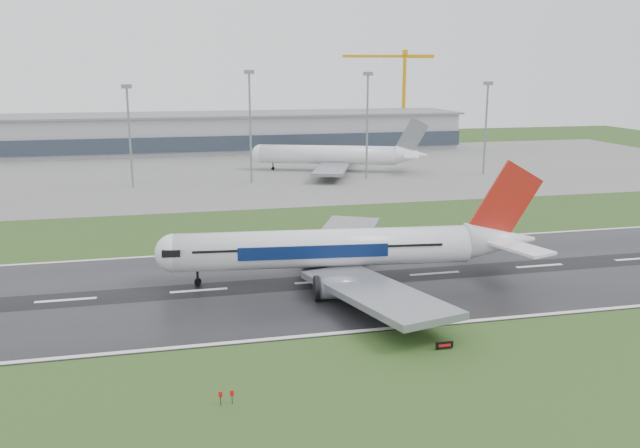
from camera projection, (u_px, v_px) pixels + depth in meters
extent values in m
plane|color=#274519|center=(199.00, 291.00, 105.47)|extent=(520.00, 520.00, 0.00)
cube|color=black|center=(199.00, 291.00, 105.45)|extent=(400.00, 45.00, 0.10)
cube|color=slate|center=(180.00, 173.00, 224.03)|extent=(400.00, 130.00, 0.08)
cube|color=gray|center=(176.00, 134.00, 279.24)|extent=(240.00, 36.00, 15.00)
cylinder|color=gray|center=(130.00, 139.00, 193.92)|extent=(0.64, 0.64, 28.77)
cylinder|color=gray|center=(250.00, 129.00, 201.19)|extent=(0.64, 0.64, 32.78)
cylinder|color=gray|center=(367.00, 128.00, 209.33)|extent=(0.64, 0.64, 32.19)
cylinder|color=gray|center=(486.00, 130.00, 218.59)|extent=(0.64, 0.64, 29.09)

